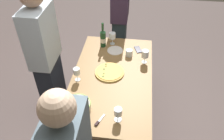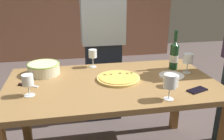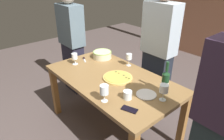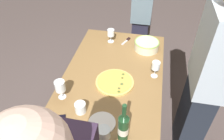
# 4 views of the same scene
# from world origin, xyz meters

# --- Properties ---
(dining_table) EXTENTS (1.60, 0.90, 0.75)m
(dining_table) POSITION_xyz_m (0.00, 0.00, 0.66)
(dining_table) COLOR olive
(dining_table) RESTS_ON ground
(pizza) EXTENTS (0.34, 0.34, 0.03)m
(pizza) POSITION_xyz_m (0.06, 0.04, 0.76)
(pizza) COLOR #E0BC61
(pizza) RESTS_ON dining_table
(serving_bowl) EXTENTS (0.26, 0.26, 0.10)m
(serving_bowl) POSITION_xyz_m (-0.52, 0.27, 0.80)
(serving_bowl) COLOR beige
(serving_bowl) RESTS_ON dining_table
(wine_bottle) EXTENTS (0.07, 0.07, 0.34)m
(wine_bottle) POSITION_xyz_m (0.58, 0.19, 0.88)
(wine_bottle) COLOR #1A4021
(wine_bottle) RESTS_ON dining_table
(wine_glass_near_pizza) EXTENTS (0.08, 0.08, 0.15)m
(wine_glass_near_pizza) POSITION_xyz_m (-0.59, -0.13, 0.85)
(wine_glass_near_pizza) COLOR white
(wine_glass_near_pizza) RESTS_ON dining_table
(wine_glass_by_bottle) EXTENTS (0.07, 0.07, 0.16)m
(wine_glass_by_bottle) POSITION_xyz_m (-0.10, 0.37, 0.87)
(wine_glass_by_bottle) COLOR white
(wine_glass_by_bottle) RESTS_ON dining_table
(wine_glass_far_left) EXTENTS (0.08, 0.08, 0.17)m
(wine_glass_far_left) POSITION_xyz_m (0.31, -0.36, 0.87)
(wine_glass_far_left) COLOR white
(wine_glass_far_left) RESTS_ON dining_table
(wine_glass_far_right) EXTENTS (0.08, 0.08, 0.17)m
(wine_glass_far_right) POSITION_xyz_m (0.65, 0.08, 0.87)
(wine_glass_far_right) COLOR white
(wine_glass_far_right) RESTS_ON dining_table
(cup_amber) EXTENTS (0.09, 0.09, 0.08)m
(cup_amber) POSITION_xyz_m (0.42, -0.16, 0.79)
(cup_amber) COLOR white
(cup_amber) RESTS_ON dining_table
(side_plate) EXTENTS (0.20, 0.20, 0.01)m
(side_plate) POSITION_xyz_m (0.50, 0.02, 0.76)
(side_plate) COLOR white
(side_plate) RESTS_ON dining_table
(cell_phone) EXTENTS (0.16, 0.12, 0.01)m
(cell_phone) POSITION_xyz_m (0.56, -0.27, 0.76)
(cell_phone) COLOR black
(cell_phone) RESTS_ON dining_table
(pizza_knife) EXTENTS (0.15, 0.08, 0.02)m
(pizza_knife) POSITION_xyz_m (-0.64, 0.04, 0.76)
(pizza_knife) COLOR silver
(pizza_knife) RESTS_ON dining_table
(person_guest_left) EXTENTS (0.44, 0.24, 1.76)m
(person_guest_left) POSITION_xyz_m (0.05, 0.77, 0.90)
(person_guest_left) COLOR #1F2530
(person_guest_left) RESTS_ON ground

